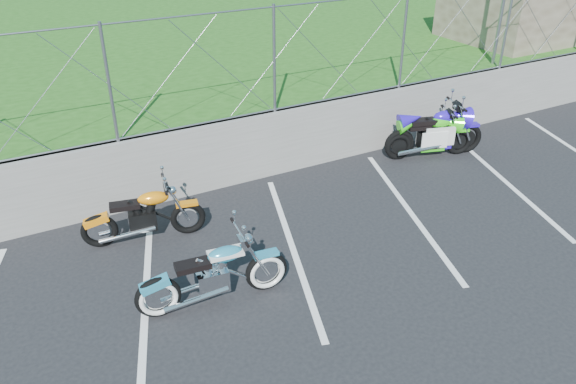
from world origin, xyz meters
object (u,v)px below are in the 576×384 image
sportbike_green (431,138)px  sportbike_blue (436,134)px  cruiser_turquoise (215,276)px  naked_orange (145,217)px

sportbike_green → sportbike_blue: (0.13, -0.00, 0.06)m
sportbike_green → sportbike_blue: 0.14m
cruiser_turquoise → sportbike_green: 6.25m
naked_orange → sportbike_blue: 6.35m
naked_orange → sportbike_blue: size_ratio=0.91×
cruiser_turquoise → naked_orange: size_ratio=1.10×
cruiser_turquoise → sportbike_blue: size_ratio=1.00×
sportbike_green → sportbike_blue: sportbike_blue is taller
sportbike_green → sportbike_blue: size_ratio=0.87×
naked_orange → sportbike_green: sportbike_green is taller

